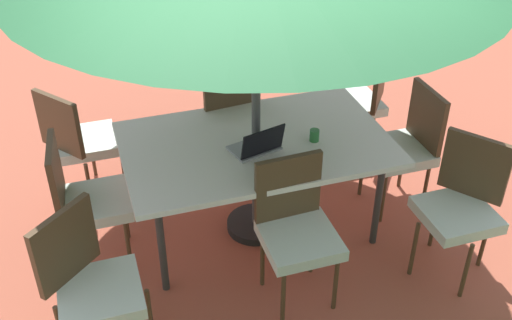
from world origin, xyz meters
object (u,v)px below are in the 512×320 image
object	(u,v)px
chair_southwest	(360,98)
cup	(314,135)
chair_northwest	(462,202)
laptop	(257,146)
chair_southeast	(78,139)
dining_table	(256,148)
chair_northeast	(90,282)
chair_north	(296,226)
chair_east	(84,197)
chair_west	(406,143)
chair_south	(225,121)

from	to	relation	value
chair_southwest	cup	xyz separation A→B (m)	(0.77, 0.83, 0.26)
chair_northwest	laptop	bearing A→B (deg)	-156.01
laptop	chair_southeast	bearing A→B (deg)	-53.25
dining_table	chair_northeast	distance (m)	1.47
dining_table	chair_north	distance (m)	0.71
chair_north	chair_northeast	xyz separation A→B (m)	(1.27, 0.10, 0.00)
chair_east	chair_southeast	world-z (taller)	same
chair_southwest	chair_southeast	xyz separation A→B (m)	(2.33, -0.07, 0.00)
chair_southeast	chair_north	world-z (taller)	same
chair_west	chair_northeast	world-z (taller)	same
dining_table	chair_southeast	size ratio (longest dim) A/B	1.88
laptop	cup	distance (m)	0.42
chair_east	chair_west	distance (m)	2.38
dining_table	chair_south	xyz separation A→B (m)	(0.03, -0.70, -0.17)
chair_south	chair_northwest	size ratio (longest dim) A/B	1.00
chair_northwest	chair_west	bearing A→B (deg)	142.52
laptop	cup	bearing A→B (deg)	167.00
chair_east	chair_north	world-z (taller)	same
chair_northwest	chair_north	distance (m)	1.13
dining_table	chair_south	size ratio (longest dim) A/B	1.88
chair_north	chair_west	bearing A→B (deg)	27.42
chair_south	laptop	distance (m)	0.86
chair_east	laptop	world-z (taller)	laptop
chair_southwest	chair_west	world-z (taller)	same
chair_east	cup	size ratio (longest dim) A/B	11.51
chair_south	chair_southeast	size ratio (longest dim) A/B	1.00
cup	chair_southwest	bearing A→B (deg)	-132.91
dining_table	chair_southeast	world-z (taller)	chair_southeast
laptop	chair_northwest	bearing A→B (deg)	136.04
chair_west	chair_east	bearing A→B (deg)	-91.82
laptop	chair_north	bearing A→B (deg)	82.80
chair_southeast	chair_northwest	xyz separation A→B (m)	(-2.34, 1.58, 0.00)
chair_west	laptop	distance (m)	1.24
dining_table	chair_south	world-z (taller)	chair_south
cup	dining_table	bearing A→B (deg)	-15.99
chair_southeast	chair_northeast	bearing A→B (deg)	140.16
chair_south	chair_northeast	distance (m)	1.91
chair_south	chair_north	bearing A→B (deg)	87.12
chair_west	chair_north	bearing A→B (deg)	-60.46
dining_table	cup	xyz separation A→B (m)	(-0.39, 0.11, 0.09)
chair_southeast	chair_south	bearing A→B (deg)	-132.40
chair_northeast	chair_south	bearing A→B (deg)	9.49
laptop	cup	world-z (taller)	laptop
chair_east	chair_north	distance (m)	1.43
chair_southwest	chair_northwest	distance (m)	1.51
chair_northwest	chair_north	world-z (taller)	same
chair_southeast	chair_north	xyz separation A→B (m)	(-1.22, 1.48, 0.00)
chair_south	chair_northwest	xyz separation A→B (m)	(-1.20, 1.49, 0.00)
dining_table	chair_northwest	world-z (taller)	chair_northwest
chair_south	chair_northwest	distance (m)	1.92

